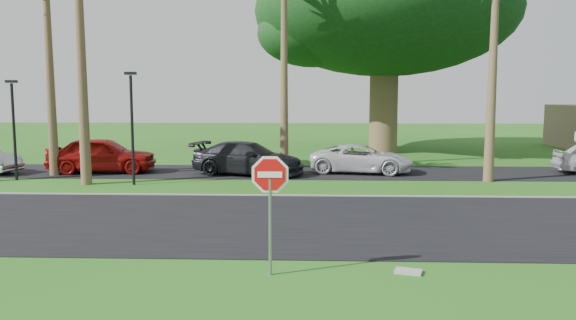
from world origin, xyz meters
The scene contains 12 objects.
ground centered at (0.00, 0.00, 0.00)m, with size 120.00×120.00×0.00m, color #265214.
road centered at (0.00, 2.00, 0.01)m, with size 120.00×8.00×0.02m, color black.
parking_strip centered at (0.00, 12.50, 0.01)m, with size 120.00×5.00×0.02m, color black.
curb centered at (0.00, 6.05, 0.03)m, with size 120.00×0.12×0.06m, color gray.
stop_sign_near centered at (0.50, -3.00, 1.77)m, with size 1.05×0.07×2.62m.
canopy_tree centered at (6.00, 22.00, 8.95)m, with size 16.50×16.50×13.12m.
streetlight_left centered at (-11.50, 9.50, 2.50)m, with size 0.45×0.25×4.34m.
streetlight_right centered at (-6.00, 8.50, 2.65)m, with size 0.45×0.25×4.64m.
car_red centered at (-8.61, 12.00, 0.85)m, with size 2.01×5.00×1.70m, color maroon.
car_dark centered at (-1.57, 11.55, 0.76)m, with size 2.13×5.24×1.52m, color black.
car_minivan centered at (3.76, 12.37, 0.67)m, with size 2.23×4.83×1.34m, color silver.
utility_slab centered at (3.38, -2.77, 0.03)m, with size 0.55×0.35×0.06m, color #979790.
Camera 1 is at (1.31, -14.25, 3.70)m, focal length 35.00 mm.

